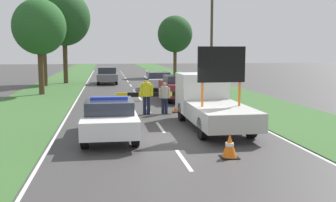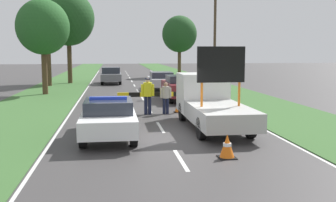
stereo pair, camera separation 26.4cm
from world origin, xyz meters
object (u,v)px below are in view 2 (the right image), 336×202
pedestrian_civilian (166,95)px  traffic_cone_behind_barrier (227,146)px  police_officer (148,93)px  police_car (109,117)px  queued_car_suv_grey (111,75)px  work_truck (210,101)px  roadside_tree_mid_right (179,34)px  traffic_cone_centre_front (119,114)px  roadside_tree_near_right (68,19)px  road_barrier (151,96)px  queued_car_sedan_silver (161,80)px  roadside_tree_near_left (43,27)px  traffic_cone_near_police (119,105)px  utility_pole (215,37)px  roadside_tree_mid_left (47,23)px  traffic_cone_near_truck (178,107)px  queued_car_wagon_maroon (180,87)px

pedestrian_civilian → traffic_cone_behind_barrier: size_ratio=2.23×
police_officer → police_car: bearing=50.9°
pedestrian_civilian → queued_car_suv_grey: (-2.75, 18.49, -0.12)m
work_truck → queued_car_suv_grey: (-4.15, 21.86, -0.23)m
traffic_cone_behind_barrier → roadside_tree_mid_right: size_ratio=0.10×
traffic_cone_centre_front → roadside_tree_near_right: roadside_tree_near_right is taller
traffic_cone_behind_barrier → queued_car_suv_grey: 27.01m
road_barrier → queued_car_sedan_silver: bearing=87.5°
roadside_tree_near_left → roadside_tree_near_right: roadside_tree_near_right is taller
traffic_cone_near_police → utility_pole: 12.04m
police_officer → roadside_tree_mid_left: 18.67m
police_car → traffic_cone_behind_barrier: size_ratio=6.66×
roadside_tree_mid_right → utility_pole: (-0.26, -17.51, -0.90)m
traffic_cone_behind_barrier → traffic_cone_centre_front: bearing=114.2°
pedestrian_civilian → roadside_tree_mid_right: size_ratio=0.22×
queued_car_suv_grey → roadside_tree_near_left: roadside_tree_near_left is taller
pedestrian_civilian → utility_pole: (5.11, 10.09, 3.23)m
traffic_cone_near_truck → queued_car_sedan_silver: (0.57, 11.68, 0.49)m
queued_car_wagon_maroon → police_officer: bearing=64.7°
queued_car_suv_grey → roadside_tree_near_left: (-4.64, -8.74, 3.95)m
roadside_tree_near_right → traffic_cone_near_truck: bearing=-68.9°
traffic_cone_near_truck → traffic_cone_behind_barrier: size_ratio=0.78×
traffic_cone_behind_barrier → utility_pole: (4.41, 18.38, 3.81)m
roadside_tree_near_left → roadside_tree_mid_left: roadside_tree_mid_left is taller
pedestrian_civilian → queued_car_sedan_silver: bearing=64.8°
traffic_cone_near_police → roadside_tree_mid_left: roadside_tree_mid_left is taller
queued_car_wagon_maroon → queued_car_suv_grey: (-4.34, 13.26, -0.03)m
police_car → roadside_tree_near_right: size_ratio=0.54×
traffic_cone_near_truck → queued_car_sedan_silver: 11.70m
pedestrian_civilian → roadside_tree_near_left: size_ratio=0.23×
queued_car_sedan_silver → roadside_tree_near_right: roadside_tree_near_right is taller
queued_car_suv_grey → roadside_tree_mid_right: roadside_tree_mid_right is taller
traffic_cone_near_police → traffic_cone_centre_front: (-0.08, -2.89, -0.02)m
traffic_cone_near_truck → queued_car_suv_grey: (-3.43, 18.15, 0.53)m
queued_car_wagon_maroon → roadside_tree_mid_right: (3.78, 22.38, 4.22)m
police_car → queued_car_suv_grey: bearing=95.4°
roadside_tree_near_left → roadside_tree_near_right: (0.75, 9.63, 1.36)m
queued_car_wagon_maroon → traffic_cone_centre_front: bearing=59.6°
queued_car_wagon_maroon → roadside_tree_near_right: 17.21m
road_barrier → traffic_cone_near_police: (-1.59, 1.00, -0.56)m
queued_car_wagon_maroon → roadside_tree_mid_left: roadside_tree_mid_left is taller
traffic_cone_behind_barrier → roadside_tree_near_right: 29.21m
queued_car_suv_grey → work_truck: bearing=100.8°
traffic_cone_centre_front → queued_car_suv_grey: queued_car_suv_grey is taller
pedestrian_civilian → queued_car_wagon_maroon: 5.46m
roadside_tree_near_right → roadside_tree_mid_right: roadside_tree_near_right is taller
utility_pole → roadside_tree_near_left: bearing=-178.4°
work_truck → traffic_cone_near_police: bearing=-50.2°
police_officer → roadside_tree_mid_left: bearing=-85.2°
pedestrian_civilian → traffic_cone_near_truck: 1.00m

